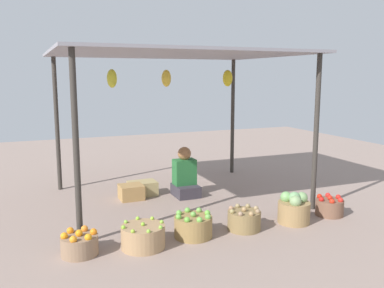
# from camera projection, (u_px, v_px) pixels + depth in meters

# --- Properties ---
(ground_plane) EXTENTS (14.00, 14.00, 0.00)m
(ground_plane) POSITION_uv_depth(u_px,v_px,m) (176.00, 198.00, 6.43)
(ground_plane) COLOR gray
(market_stall_structure) EXTENTS (3.54, 2.75, 2.22)m
(market_stall_structure) POSITION_uv_depth(u_px,v_px,m) (175.00, 62.00, 6.10)
(market_stall_structure) COLOR #38332D
(market_stall_structure) RESTS_ON ground
(vendor_person) EXTENTS (0.36, 0.44, 0.78)m
(vendor_person) POSITION_uv_depth(u_px,v_px,m) (185.00, 177.00, 6.53)
(vendor_person) COLOR #37323B
(vendor_person) RESTS_ON ground
(basket_oranges) EXTENTS (0.39, 0.39, 0.28)m
(basket_oranges) POSITION_uv_depth(u_px,v_px,m) (80.00, 244.00, 4.39)
(basket_oranges) COLOR #8D6F55
(basket_oranges) RESTS_ON ground
(basket_limes) EXTENTS (0.49, 0.49, 0.29)m
(basket_limes) POSITION_uv_depth(u_px,v_px,m) (143.00, 236.00, 4.57)
(basket_limes) COLOR #A7825A
(basket_limes) RESTS_ON ground
(basket_green_apples) EXTENTS (0.45, 0.45, 0.31)m
(basket_green_apples) POSITION_uv_depth(u_px,v_px,m) (193.00, 226.00, 4.88)
(basket_green_apples) COLOR olive
(basket_green_apples) RESTS_ON ground
(basket_potatoes) EXTENTS (0.41, 0.41, 0.29)m
(basket_potatoes) POSITION_uv_depth(u_px,v_px,m) (244.00, 220.00, 5.11)
(basket_potatoes) COLOR olive
(basket_potatoes) RESTS_ON ground
(basket_cabbages) EXTENTS (0.41, 0.41, 0.41)m
(basket_cabbages) POSITION_uv_depth(u_px,v_px,m) (294.00, 209.00, 5.34)
(basket_cabbages) COLOR #9B7A4C
(basket_cabbages) RESTS_ON ground
(basket_red_tomatoes) EXTENTS (0.37, 0.37, 0.28)m
(basket_red_tomatoes) POSITION_uv_depth(u_px,v_px,m) (329.00, 207.00, 5.64)
(basket_red_tomatoes) COLOR brown
(basket_red_tomatoes) RESTS_ON ground
(wooden_crate_near_vendor) EXTENTS (0.35, 0.33, 0.22)m
(wooden_crate_near_vendor) POSITION_uv_depth(u_px,v_px,m) (131.00, 192.00, 6.37)
(wooden_crate_near_vendor) COLOR #A8804A
(wooden_crate_near_vendor) RESTS_ON ground
(wooden_crate_stacked_rear) EXTENTS (0.44, 0.31, 0.22)m
(wooden_crate_stacked_rear) POSITION_uv_depth(u_px,v_px,m) (142.00, 188.00, 6.58)
(wooden_crate_stacked_rear) COLOR tan
(wooden_crate_stacked_rear) RESTS_ON ground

